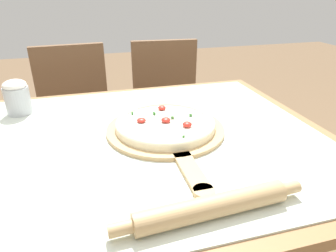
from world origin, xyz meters
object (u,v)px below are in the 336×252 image
(pizza_peel, at_px, (167,131))
(pizza, at_px, (165,123))
(chair_left, at_px, (77,117))
(chair_right, at_px, (167,108))
(rolling_pin, at_px, (212,207))
(flour_cup, at_px, (17,97))

(pizza_peel, distance_m, pizza, 0.03)
(chair_left, xyz_separation_m, chair_right, (0.52, -0.00, 0.00))
(pizza, height_order, chair_right, chair_right)
(pizza, bearing_deg, chair_right, 74.32)
(rolling_pin, distance_m, flour_cup, 0.80)
(pizza_peel, relative_size, chair_right, 0.58)
(chair_left, relative_size, chair_right, 1.00)
(chair_left, bearing_deg, pizza_peel, -73.92)
(chair_left, relative_size, flour_cup, 7.46)
(rolling_pin, xyz_separation_m, chair_left, (-0.29, 1.18, -0.28))
(pizza_peel, relative_size, flour_cup, 4.35)
(pizza, xyz_separation_m, flour_cup, (-0.46, 0.27, 0.04))
(pizza_peel, xyz_separation_m, chair_left, (-0.30, 0.81, -0.26))
(chair_left, bearing_deg, pizza, -73.48)
(pizza_peel, relative_size, rolling_pin, 1.30)
(pizza, bearing_deg, pizza_peel, -90.05)
(rolling_pin, distance_m, chair_left, 1.24)
(pizza_peel, xyz_separation_m, flour_cup, (-0.46, 0.29, 0.06))
(rolling_pin, xyz_separation_m, chair_right, (0.23, 1.18, -0.28))
(chair_left, bearing_deg, flour_cup, -111.43)
(rolling_pin, bearing_deg, pizza, 88.49)
(pizza, distance_m, chair_right, 0.87)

